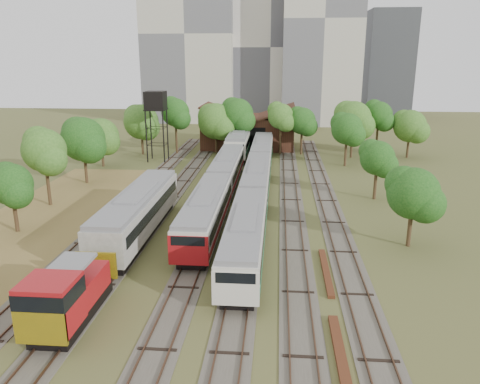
# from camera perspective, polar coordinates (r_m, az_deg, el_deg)

# --- Properties ---
(ground) EXTENTS (240.00, 240.00, 0.00)m
(ground) POSITION_cam_1_polar(r_m,az_deg,el_deg) (30.63, -4.34, -14.53)
(ground) COLOR #475123
(ground) RESTS_ON ground
(dry_grass_patch) EXTENTS (14.00, 60.00, 0.04)m
(dry_grass_patch) POSITION_cam_1_polar(r_m,az_deg,el_deg) (43.60, -26.79, -6.65)
(dry_grass_patch) COLOR brown
(dry_grass_patch) RESTS_ON ground
(tracks) EXTENTS (24.60, 80.00, 0.19)m
(tracks) POSITION_cam_1_polar(r_m,az_deg,el_deg) (53.57, -0.90, -0.80)
(tracks) COLOR #4C473D
(tracks) RESTS_ON ground
(railcar_red_set) EXTENTS (3.02, 34.57, 3.73)m
(railcar_red_set) POSITION_cam_1_polar(r_m,az_deg,el_deg) (50.75, -2.68, 0.50)
(railcar_red_set) COLOR black
(railcar_red_set) RESTS_ON ground
(railcar_green_set) EXTENTS (2.97, 52.08, 3.67)m
(railcar_green_set) POSITION_cam_1_polar(r_m,az_deg,el_deg) (53.50, 2.01, 1.29)
(railcar_green_set) COLOR black
(railcar_green_set) RESTS_ON ground
(railcar_rear) EXTENTS (3.26, 16.08, 4.04)m
(railcar_rear) POSITION_cam_1_polar(r_m,az_deg,el_deg) (77.18, -0.09, 6.02)
(railcar_rear) COLOR black
(railcar_rear) RESTS_ON ground
(shunter_locomotive) EXTENTS (2.94, 8.10, 3.84)m
(shunter_locomotive) POSITION_cam_1_polar(r_m,az_deg,el_deg) (30.24, -20.56, -11.98)
(shunter_locomotive) COLOR black
(shunter_locomotive) RESTS_ON ground
(old_grey_coach) EXTENTS (3.28, 18.00, 4.06)m
(old_grey_coach) POSITION_cam_1_polar(r_m,az_deg,el_deg) (42.93, -12.32, -2.44)
(old_grey_coach) COLOR black
(old_grey_coach) RESTS_ON ground
(water_tower) EXTENTS (3.09, 3.09, 10.70)m
(water_tower) POSITION_cam_1_polar(r_m,az_deg,el_deg) (73.47, -10.26, 10.69)
(water_tower) COLOR black
(water_tower) RESTS_ON ground
(rail_pile_near) EXTENTS (0.57, 8.51, 0.28)m
(rail_pile_near) POSITION_cam_1_polar(r_m,az_deg,el_deg) (26.85, 12.25, -19.40)
(rail_pile_near) COLOR #572C19
(rail_pile_near) RESTS_ON ground
(rail_pile_far) EXTENTS (0.49, 7.92, 0.26)m
(rail_pile_far) POSITION_cam_1_polar(r_m,az_deg,el_deg) (36.14, 10.45, -9.51)
(rail_pile_far) COLOR #572C19
(rail_pile_far) RESTS_ON ground
(maintenance_shed) EXTENTS (16.45, 11.55, 7.58)m
(maintenance_shed) POSITION_cam_1_polar(r_m,az_deg,el_deg) (85.11, 1.06, 7.50)
(maintenance_shed) COLOR #382114
(maintenance_shed) RESTS_ON ground
(tree_band_left) EXTENTS (8.33, 55.04, 8.46)m
(tree_band_left) POSITION_cam_1_polar(r_m,az_deg,el_deg) (52.10, -23.25, 3.20)
(tree_band_left) COLOR #382616
(tree_band_left) RESTS_ON ground
(tree_band_far) EXTENTS (48.86, 7.99, 9.21)m
(tree_band_far) POSITION_cam_1_polar(r_m,az_deg,el_deg) (77.41, 3.29, 8.83)
(tree_band_far) COLOR #382616
(tree_band_far) RESTS_ON ground
(tree_band_right) EXTENTS (5.79, 35.46, 7.86)m
(tree_band_right) POSITION_cam_1_polar(r_m,az_deg,el_deg) (56.50, 15.64, 4.73)
(tree_band_right) COLOR #382616
(tree_band_right) RESTS_ON ground
(tower_left) EXTENTS (22.00, 16.00, 42.00)m
(tower_left) POSITION_cam_1_polar(r_m,az_deg,el_deg) (123.20, -6.05, 18.49)
(tower_left) COLOR #BBB5A3
(tower_left) RESTS_ON ground
(tower_centre) EXTENTS (20.00, 18.00, 36.00)m
(tower_centre) POSITION_cam_1_polar(r_m,az_deg,el_deg) (126.07, 3.82, 17.12)
(tower_centre) COLOR beige
(tower_centre) RESTS_ON ground
(tower_right) EXTENTS (18.00, 16.00, 48.00)m
(tower_right) POSITION_cam_1_polar(r_m,az_deg,el_deg) (118.71, 9.97, 19.89)
(tower_right) COLOR #BBB5A3
(tower_right) RESTS_ON ground
(tower_far_right) EXTENTS (12.00, 12.00, 28.00)m
(tower_far_right) POSITION_cam_1_polar(r_m,az_deg,el_deg) (139.21, 17.61, 14.68)
(tower_far_right) COLOR #383A3E
(tower_far_right) RESTS_ON ground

